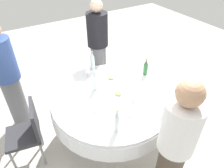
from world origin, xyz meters
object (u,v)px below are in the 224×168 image
Objects in this scene: plate_right at (118,94)px; wine_glass_outer at (87,70)px; bottle_clear_outer at (95,80)px; plate_near at (111,79)px; dining_table at (112,104)px; person_mid at (8,77)px; plate_inner at (128,109)px; chair_far at (29,130)px; plate_east at (101,107)px; bottle_green_left at (146,67)px; bottle_clear_front at (117,121)px; wine_glass_far at (161,108)px; bottle_clear_mid at (92,61)px; wine_glass_south at (135,94)px; person_left at (98,48)px; person_front at (175,146)px.

wine_glass_outer is at bearing -165.93° from plate_right.
bottle_clear_outer reaches higher than plate_near.
dining_table is 1.45m from person_mid.
plate_inner is (0.89, 0.10, -0.09)m from wine_glass_outer.
dining_table is at bearing -175.13° from plate_inner.
wine_glass_outer is 0.62m from plate_right.
chair_far reaches higher than plate_near.
bottle_green_left is at bearing 107.44° from plate_east.
plate_near is at bearing 45.66° from wine_glass_outer.
bottle_clear_front is 0.77m from bottle_clear_outer.
plate_east and plate_inner have the same top height.
wine_glass_far reaches higher than plate_inner.
bottle_clear_outer is at bearing -145.61° from plate_right.
plate_inner is (-0.19, 0.28, -0.13)m from bottle_clear_front.
bottle_clear_mid is at bearing 157.39° from bottle_clear_outer.
chair_far is at bearing -107.98° from wine_glass_south.
bottle_clear_mid is 2.04× the size of wine_glass_outer.
person_left is at bearing 158.21° from bottle_clear_front.
plate_near is at bearing 104.88° from bottle_clear_outer.
bottle_clear_outer is 0.96m from person_left.
person_mid and person_left have the same top height.
bottle_clear_mid reaches higher than dining_table.
plate_near is (-0.53, -0.02, -0.08)m from wine_glass_south.
bottle_clear_outer is at bearing 161.59° from plate_east.
person_left reaches higher than person_front.
wine_glass_far is (0.83, 0.41, -0.03)m from bottle_clear_outer.
bottle_clear_mid is at bearing -109.08° from person_left.
wine_glass_outer is 0.36m from plate_near.
wine_glass_outer is at bearing 167.09° from plate_east.
plate_inner is at bearing -57.39° from wine_glass_south.
bottle_clear_outer is 1.29m from person_front.
plate_near is 0.66m from plate_inner.
bottle_clear_outer is 1.25× the size of plate_east.
bottle_clear_front is 0.61m from person_front.
person_front reaches higher than plate_near.
person_front is at bearing 17.48° from plate_east.
wine_glass_south is 0.23m from plate_inner.
person_front reaches higher than bottle_clear_outer.
person_front is at bearing -27.04° from bottle_green_left.
bottle_clear_front is (1.22, -0.34, -0.00)m from bottle_clear_mid.
wine_glass_outer is 1.07m from person_mid.
bottle_clear_front is 0.18× the size of person_left.
bottle_clear_mid is 1.03× the size of bottle_clear_front.
bottle_clear_front reaches higher than plate_east.
wine_glass_outer is at bearing -162.04° from wine_glass_far.
wine_glass_far reaches higher than chair_far.
bottle_clear_outer is 0.92m from wine_glass_far.
plate_inner is (-0.26, -0.27, -0.10)m from wine_glass_far.
plate_right is 0.13× the size of person_left.
wine_glass_south is 0.95× the size of wine_glass_far.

